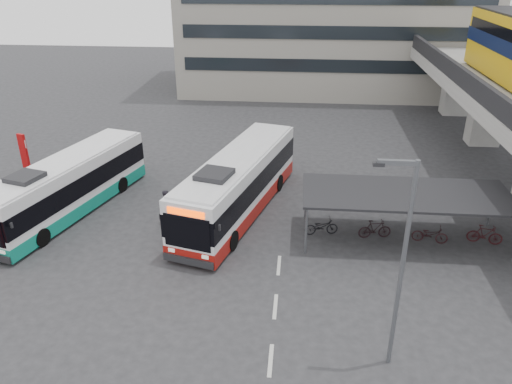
# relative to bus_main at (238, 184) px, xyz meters

# --- Properties ---
(ground) EXTENTS (120.00, 120.00, 0.00)m
(ground) POSITION_rel_bus_main_xyz_m (-0.01, -5.21, -1.66)
(ground) COLOR #28282B
(ground) RESTS_ON ground
(bike_shelter) EXTENTS (10.00, 4.00, 2.54)m
(bike_shelter) POSITION_rel_bus_main_xyz_m (8.44, -2.21, -0.02)
(bike_shelter) COLOR #595B60
(bike_shelter) RESTS_ON ground
(road_markings) EXTENTS (0.15, 7.60, 0.01)m
(road_markings) POSITION_rel_bus_main_xyz_m (2.49, -8.21, -1.65)
(road_markings) COLOR beige
(road_markings) RESTS_ON ground
(bus_main) EXTENTS (5.68, 12.35, 3.58)m
(bus_main) POSITION_rel_bus_main_xyz_m (0.00, 0.00, 0.00)
(bus_main) COLOR white
(bus_main) RESTS_ON ground
(bus_teal) EXTENTS (5.34, 11.42, 3.31)m
(bus_teal) POSITION_rel_bus_main_xyz_m (-9.26, -0.79, -0.13)
(bus_teal) COLOR white
(bus_teal) RESTS_ON ground
(pedestrian) EXTENTS (0.54, 0.75, 1.90)m
(pedestrian) POSITION_rel_bus_main_xyz_m (-3.56, -1.68, -0.71)
(pedestrian) COLOR black
(pedestrian) RESTS_ON ground
(lamp_post) EXTENTS (1.34, 0.17, 7.60)m
(lamp_post) POSITION_rel_bus_main_xyz_m (6.50, -10.90, 2.67)
(lamp_post) COLOR #595B60
(lamp_post) RESTS_ON ground
(sign_totem_north) EXTENTS (0.57, 0.33, 2.69)m
(sign_totem_north) POSITION_rel_bus_main_xyz_m (-14.46, 4.14, -0.27)
(sign_totem_north) COLOR #A50A0B
(sign_totem_north) RESTS_ON ground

